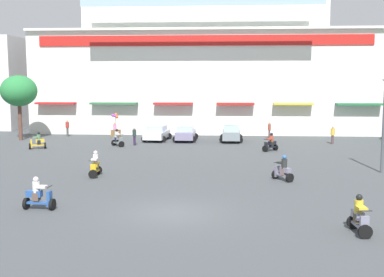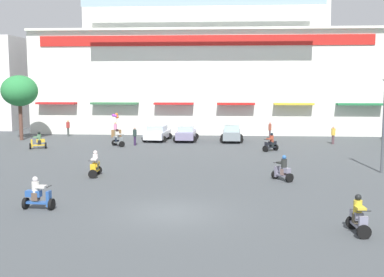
{
  "view_description": "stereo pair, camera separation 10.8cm",
  "coord_description": "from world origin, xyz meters",
  "views": [
    {
      "loc": [
        2.2,
        -20.13,
        5.72
      ],
      "look_at": [
        0.03,
        12.27,
        1.8
      ],
      "focal_mm": 44.42,
      "sensor_mm": 36.0,
      "label": 1
    },
    {
      "loc": [
        2.31,
        -20.12,
        5.72
      ],
      "look_at": [
        0.03,
        12.27,
        1.8
      ],
      "focal_mm": 44.42,
      "sensor_mm": 36.0,
      "label": 2
    }
  ],
  "objects": [
    {
      "name": "ground_plane",
      "position": [
        0.0,
        13.0,
        0.0
      ],
      "size": [
        128.0,
        128.0,
        0.0
      ],
      "primitive_type": "plane",
      "color": "#44494C"
    },
    {
      "name": "colonial_building",
      "position": [
        0.0,
        35.67,
        9.81
      ],
      "size": [
        37.86,
        15.52,
        22.1
      ],
      "color": "white",
      "rests_on": "ground"
    },
    {
      "name": "plaza_tree_0",
      "position": [
        -17.59,
        24.71,
        4.77
      ],
      "size": [
        3.46,
        3.49,
        6.31
      ],
      "color": "brown",
      "rests_on": "ground"
    },
    {
      "name": "parked_car_0",
      "position": [
        -4.24,
        25.22,
        0.74
      ],
      "size": [
        2.66,
        4.32,
        1.46
      ],
      "color": "silver",
      "rests_on": "ground"
    },
    {
      "name": "parked_car_1",
      "position": [
        -1.44,
        25.2,
        0.73
      ],
      "size": [
        2.31,
        4.16,
        1.44
      ],
      "color": "gray",
      "rests_on": "ground"
    },
    {
      "name": "parked_car_2",
      "position": [
        2.94,
        25.0,
        0.79
      ],
      "size": [
        2.25,
        3.94,
        1.58
      ],
      "color": "gray",
      "rests_on": "ground"
    },
    {
      "name": "scooter_rider_0",
      "position": [
        -13.56,
        18.88,
        0.61
      ],
      "size": [
        1.48,
        1.03,
        1.47
      ],
      "color": "black",
      "rests_on": "ground"
    },
    {
      "name": "scooter_rider_2",
      "position": [
        -6.03,
        0.11,
        0.63
      ],
      "size": [
        1.4,
        0.61,
        1.5
      ],
      "color": "black",
      "rests_on": "ground"
    },
    {
      "name": "scooter_rider_3",
      "position": [
        7.34,
        -2.36,
        0.62
      ],
      "size": [
        0.63,
        1.38,
        1.5
      ],
      "color": "black",
      "rests_on": "ground"
    },
    {
      "name": "scooter_rider_4",
      "position": [
        -7.14,
        20.9,
        0.65
      ],
      "size": [
        1.35,
        1.38,
        1.54
      ],
      "color": "black",
      "rests_on": "ground"
    },
    {
      "name": "scooter_rider_5",
      "position": [
        5.65,
        7.17,
        0.61
      ],
      "size": [
        1.2,
        1.38,
        1.51
      ],
      "color": "black",
      "rests_on": "ground"
    },
    {
      "name": "scooter_rider_6",
      "position": [
        -5.51,
        7.68,
        0.64
      ],
      "size": [
        0.57,
        1.43,
        1.56
      ],
      "color": "black",
      "rests_on": "ground"
    },
    {
      "name": "scooter_rider_8",
      "position": [
        6.07,
        18.88,
        0.62
      ],
      "size": [
        1.38,
        1.35,
        1.52
      ],
      "color": "black",
      "rests_on": "ground"
    },
    {
      "name": "pedestrian_0",
      "position": [
        6.77,
        27.36,
        0.98
      ],
      "size": [
        0.32,
        0.32,
        1.69
      ],
      "color": "#503E44",
      "rests_on": "ground"
    },
    {
      "name": "pedestrian_1",
      "position": [
        12.18,
        23.77,
        0.93
      ],
      "size": [
        0.53,
        0.53,
        1.65
      ],
      "color": "#523A3F",
      "rests_on": "ground"
    },
    {
      "name": "pedestrian_2",
      "position": [
        -14.06,
        28.13,
        0.98
      ],
      "size": [
        0.5,
        0.5,
        1.71
      ],
      "color": "#434A47",
      "rests_on": "ground"
    },
    {
      "name": "pedestrian_3",
      "position": [
        -8.8,
        27.09,
        0.94
      ],
      "size": [
        0.39,
        0.39,
        1.63
      ],
      "color": "#7D775B",
      "rests_on": "ground"
    },
    {
      "name": "pedestrian_4",
      "position": [
        -5.76,
        21.62,
        0.93
      ],
      "size": [
        0.47,
        0.47,
        1.63
      ],
      "color": "#2E1E3F",
      "rests_on": "ground"
    },
    {
      "name": "streetlamp_near",
      "position": [
        12.15,
        10.03,
        3.54
      ],
      "size": [
        0.4,
        0.4,
        5.98
      ],
      "color": "#474C51",
      "rests_on": "ground"
    },
    {
      "name": "balloon_vendor_cart",
      "position": [
        -8.9,
        27.85,
        0.8
      ],
      "size": [
        0.94,
        1.07,
        2.48
      ],
      "color": "olive",
      "rests_on": "ground"
    }
  ]
}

